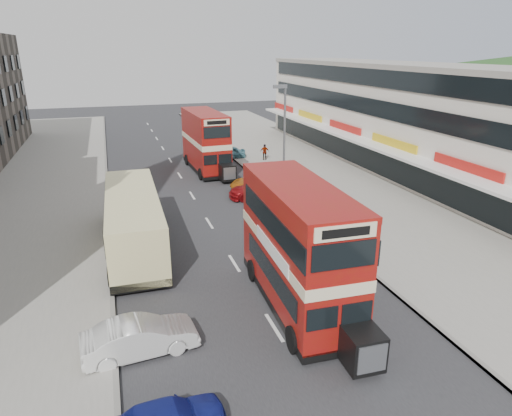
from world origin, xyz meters
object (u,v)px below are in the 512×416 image
object	(u,v)px
bus_main	(298,247)
car_right_b	(261,183)
pedestrian_near	(323,202)
street_lamp	(283,132)
pedestrian_far	(265,152)
cyclist	(261,189)
bus_second	(206,141)
car_right_c	(227,153)
car_left_front	(140,337)
car_right_a	(260,189)
coach	(134,219)

from	to	relation	value
bus_main	car_right_b	size ratio (longest dim) A/B	1.97
pedestrian_near	street_lamp	bearing A→B (deg)	-102.21
bus_main	car_right_b	xyz separation A→B (m)	(3.82, 16.19, -2.07)
pedestrian_far	cyclist	distance (m)	11.76
bus_main	bus_second	size ratio (longest dim) A/B	1.03
car_right_c	cyclist	xyz separation A→B (m)	(-0.82, -13.01, 0.10)
car_left_front	bus_second	bearing A→B (deg)	-22.73
bus_second	cyclist	size ratio (longest dim) A/B	4.41
street_lamp	pedestrian_near	size ratio (longest dim) A/B	4.65
pedestrian_far	car_right_b	bearing A→B (deg)	-96.71
car_left_front	car_right_b	distance (m)	20.42
street_lamp	bus_main	xyz separation A→B (m)	(-5.00, -14.68, -2.04)
car_right_a	pedestrian_far	bearing A→B (deg)	162.61
bus_second	coach	world-z (taller)	bus_second
car_left_front	coach	bearing A→B (deg)	-8.22
bus_main	bus_second	bearing A→B (deg)	-90.30
bus_second	car_left_front	size ratio (longest dim) A/B	2.26
bus_main	cyclist	distance (m)	14.94
bus_second	cyclist	world-z (taller)	bus_second
car_right_a	car_right_c	distance (m)	12.81
street_lamp	car_right_a	bearing A→B (deg)	180.00
car_right_a	bus_second	bearing A→B (deg)	-163.45
bus_second	car_right_c	distance (m)	5.19
pedestrian_near	car_right_a	bearing A→B (deg)	-84.79
coach	car_right_b	world-z (taller)	coach
coach	pedestrian_far	bearing A→B (deg)	52.89
street_lamp	car_left_front	xyz separation A→B (m)	(-11.69, -16.00, -4.11)
coach	bus_second	bearing A→B (deg)	65.64
bus_main	cyclist	size ratio (longest dim) A/B	4.53
car_right_c	pedestrian_near	distance (m)	17.99
street_lamp	cyclist	xyz separation A→B (m)	(-1.81, -0.22, -4.06)
bus_main	car_left_front	bearing A→B (deg)	13.55
cyclist	pedestrian_near	bearing A→B (deg)	-54.60
street_lamp	coach	world-z (taller)	street_lamp
bus_main	car_left_front	world-z (taller)	bus_main
pedestrian_near	bus_main	bearing A→B (deg)	36.34
car_right_b	car_right_a	bearing A→B (deg)	-18.13
car_right_c	pedestrian_near	size ratio (longest dim) A/B	2.09
car_left_front	car_right_b	size ratio (longest dim) A/B	0.85
bus_main	car_left_front	xyz separation A→B (m)	(-6.69, -1.32, -2.06)
street_lamp	car_right_b	distance (m)	4.54
car_left_front	car_right_c	size ratio (longest dim) A/B	1.13
bus_second	car_left_front	bearing A→B (deg)	70.41
car_right_a	car_right_b	bearing A→B (deg)	162.71
pedestrian_near	pedestrian_far	world-z (taller)	pedestrian_near
car_right_b	pedestrian_near	bearing A→B (deg)	19.66
car_right_b	pedestrian_near	size ratio (longest dim) A/B	2.78
coach	pedestrian_near	bearing A→B (deg)	7.18
car_right_a	pedestrian_near	bearing A→B (deg)	30.42
bus_second	car_right_c	size ratio (longest dim) A/B	2.54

